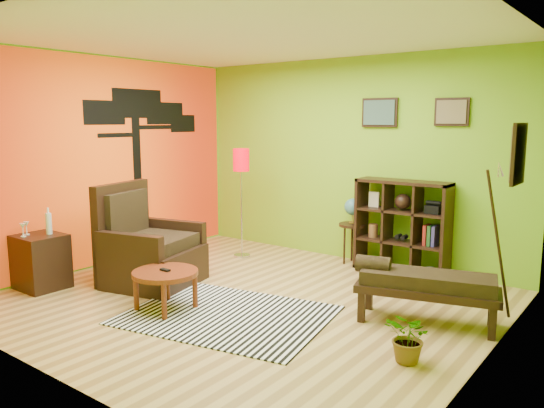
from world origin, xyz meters
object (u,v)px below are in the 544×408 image
Objects in this scene: coffee_table at (165,276)px; armchair at (148,253)px; side_cabinet at (41,261)px; potted_plant at (410,343)px; bench at (423,283)px; cube_shelf at (403,227)px; globe_table at (353,214)px; floor_lamp at (241,170)px.

coffee_table is 0.56× the size of armchair.
side_cabinet is 2.23× the size of potted_plant.
coffee_table is 2.59m from bench.
armchair is at bearing 46.64° from side_cabinet.
cube_shelf is at bearing 63.05° from coffee_table.
cube_shelf is at bearing -1.56° from globe_table.
cube_shelf reaches higher than coffee_table.
bench is at bearing -16.14° from floor_lamp.
cube_shelf is (2.17, 0.62, -0.66)m from floor_lamp.
side_cabinet is at bearing -169.97° from potted_plant.
coffee_table is at bearing -116.95° from cube_shelf.
cube_shelf is at bearing 44.73° from armchair.
armchair reaches higher than coffee_table.
potted_plant is at bearing -2.39° from armchair.
globe_table is at bearing 53.03° from side_cabinet.
cube_shelf reaches higher than side_cabinet.
armchair is at bearing -124.12° from globe_table.
floor_lamp is 1.10× the size of bench.
side_cabinet is 0.79× the size of cube_shelf.
cube_shelf is (2.27, 2.25, 0.24)m from armchair.
globe_table is at bearing 55.88° from armchair.
coffee_table is 3.10m from cube_shelf.
side_cabinet is 1.05× the size of globe_table.
armchair is 0.77× the size of floor_lamp.
armchair is 0.85× the size of bench.
side_cabinet is at bearing -110.43° from floor_lamp.
bench is at bearing 13.51° from armchair.
side_cabinet is (-1.71, -0.39, -0.04)m from coffee_table.
potted_plant is at bearing -28.36° from floor_lamp.
globe_table is at bearing 76.50° from coffee_table.
floor_lamp is 3.89m from potted_plant.
cube_shelf reaches higher than bench.
side_cabinet reaches higher than potted_plant.
bench is at bearing -60.05° from cube_shelf.
bench is (3.14, 0.75, 0.03)m from armchair.
side_cabinet is 0.61× the size of floor_lamp.
bench is (2.26, 1.25, 0.04)m from coffee_table.
floor_lamp reaches higher than potted_plant.
bench is (0.86, -1.50, -0.20)m from cube_shelf.
floor_lamp is at bearing 86.50° from armchair.
armchair is 1.87m from floor_lamp.
floor_lamp reaches higher than bench.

